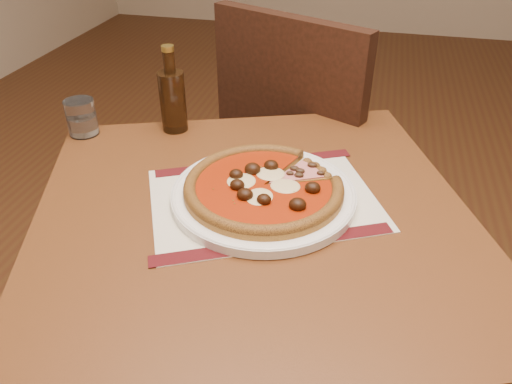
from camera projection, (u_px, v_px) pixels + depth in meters
table at (254, 253)px, 0.98m from camera, size 1.03×1.03×0.75m
chair_far at (306, 148)px, 1.52m from camera, size 0.61×0.61×0.97m
placemat at (264, 199)px, 0.95m from camera, size 0.51×0.46×0.00m
plate at (264, 195)px, 0.95m from camera, size 0.35×0.35×0.02m
pizza at (263, 186)px, 0.94m from camera, size 0.30×0.30×0.04m
ham_slice at (303, 174)px, 0.98m from camera, size 0.12×0.12×0.02m
water_glass at (81, 117)px, 1.16m from camera, size 0.08×0.08×0.08m
bottle at (173, 98)px, 1.16m from camera, size 0.06×0.06×0.20m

